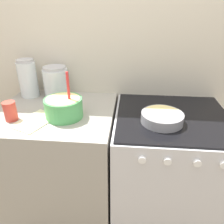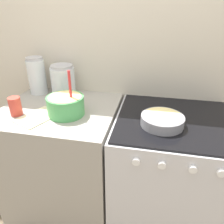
# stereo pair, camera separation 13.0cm
# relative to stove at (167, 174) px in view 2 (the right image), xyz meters

# --- Properties ---
(wall_back) EXTENTS (4.53, 0.05, 2.40)m
(wall_back) POSITION_rel_stove_xyz_m (-0.38, 0.37, 0.76)
(wall_back) COLOR beige
(wall_back) RESTS_ON ground_plane
(countertop_cabinet) EXTENTS (0.77, 0.68, 0.89)m
(countertop_cabinet) POSITION_rel_stove_xyz_m (-0.76, 0.00, 0.00)
(countertop_cabinet) COLOR #9E998E
(countertop_cabinet) RESTS_ON ground_plane
(stove) EXTENTS (0.73, 0.70, 0.89)m
(stove) POSITION_rel_stove_xyz_m (0.00, 0.00, 0.00)
(stove) COLOR silver
(stove) RESTS_ON ground_plane
(mixing_bowl) EXTENTS (0.23, 0.23, 0.29)m
(mixing_bowl) POSITION_rel_stove_xyz_m (-0.67, -0.07, 0.51)
(mixing_bowl) COLOR #4CA559
(mixing_bowl) RESTS_ON countertop_cabinet
(baking_pan) EXTENTS (0.25, 0.25, 0.06)m
(baking_pan) POSITION_rel_stove_xyz_m (-0.08, -0.09, 0.48)
(baking_pan) COLOR gray
(baking_pan) RESTS_ON stove
(storage_jar_left) EXTENTS (0.13, 0.13, 0.28)m
(storage_jar_left) POSITION_rel_stove_xyz_m (-1.03, 0.23, 0.56)
(storage_jar_left) COLOR silver
(storage_jar_left) RESTS_ON countertop_cabinet
(storage_jar_middle) EXTENTS (0.18, 0.18, 0.23)m
(storage_jar_middle) POSITION_rel_stove_xyz_m (-0.82, 0.23, 0.54)
(storage_jar_middle) COLOR silver
(storage_jar_middle) RESTS_ON countertop_cabinet
(tin_can) EXTENTS (0.07, 0.07, 0.12)m
(tin_can) POSITION_rel_stove_xyz_m (-0.98, -0.14, 0.50)
(tin_can) COLOR #CC3F33
(tin_can) RESTS_ON countertop_cabinet
(recipe_page) EXTENTS (0.25, 0.30, 0.01)m
(recipe_page) POSITION_rel_stove_xyz_m (-0.83, -0.15, 0.45)
(recipe_page) COLOR beige
(recipe_page) RESTS_ON countertop_cabinet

